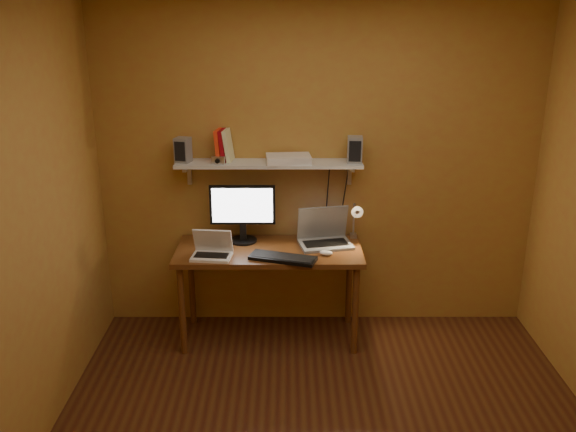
{
  "coord_description": "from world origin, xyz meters",
  "views": [
    {
      "loc": [
        -0.24,
        -2.98,
        2.48
      ],
      "look_at": [
        -0.23,
        1.18,
        1.05
      ],
      "focal_mm": 38.0,
      "sensor_mm": 36.0,
      "label": 1
    }
  ],
  "objects_px": {
    "laptop": "(324,234)",
    "desk_lamp": "(356,217)",
    "keyboard": "(283,258)",
    "router": "(288,159)",
    "wall_shelf": "(269,164)",
    "mouse": "(326,253)",
    "desk": "(269,259)",
    "monitor": "(243,210)",
    "speaker_left": "(183,150)",
    "shelf_camera": "(218,160)",
    "netbook": "(212,249)",
    "speaker_right": "(355,150)"
  },
  "relations": [
    {
      "from": "wall_shelf",
      "to": "keyboard",
      "type": "distance_m",
      "value": 0.73
    },
    {
      "from": "shelf_camera",
      "to": "monitor",
      "type": "bearing_deg",
      "value": 10.92
    },
    {
      "from": "wall_shelf",
      "to": "speaker_right",
      "type": "distance_m",
      "value": 0.65
    },
    {
      "from": "netbook",
      "to": "speaker_left",
      "type": "bearing_deg",
      "value": 130.65
    },
    {
      "from": "mouse",
      "to": "shelf_camera",
      "type": "height_order",
      "value": "shelf_camera"
    },
    {
      "from": "router",
      "to": "netbook",
      "type": "bearing_deg",
      "value": -149.6
    },
    {
      "from": "keyboard",
      "to": "speaker_left",
      "type": "xyz_separation_m",
      "value": [
        -0.75,
        0.4,
        0.71
      ]
    },
    {
      "from": "monitor",
      "to": "speaker_right",
      "type": "bearing_deg",
      "value": 1.51
    },
    {
      "from": "desk",
      "to": "desk_lamp",
      "type": "height_order",
      "value": "desk_lamp"
    },
    {
      "from": "netbook",
      "to": "shelf_camera",
      "type": "bearing_deg",
      "value": 88.54
    },
    {
      "from": "desk_lamp",
      "to": "shelf_camera",
      "type": "distance_m",
      "value": 1.12
    },
    {
      "from": "keyboard",
      "to": "shelf_camera",
      "type": "height_order",
      "value": "shelf_camera"
    },
    {
      "from": "netbook",
      "to": "desk_lamp",
      "type": "relative_size",
      "value": 0.81
    },
    {
      "from": "speaker_right",
      "to": "monitor",
      "type": "bearing_deg",
      "value": -174.34
    },
    {
      "from": "desk",
      "to": "shelf_camera",
      "type": "bearing_deg",
      "value": 161.91
    },
    {
      "from": "laptop",
      "to": "speaker_left",
      "type": "xyz_separation_m",
      "value": [
        -1.06,
        0.08,
        0.64
      ]
    },
    {
      "from": "desk",
      "to": "mouse",
      "type": "relative_size",
      "value": 14.15
    },
    {
      "from": "keyboard",
      "to": "desk_lamp",
      "type": "xyz_separation_m",
      "value": [
        0.55,
        0.34,
        0.2
      ]
    },
    {
      "from": "keyboard",
      "to": "speaker_right",
      "type": "distance_m",
      "value": 0.97
    },
    {
      "from": "desk_lamp",
      "to": "shelf_camera",
      "type": "bearing_deg",
      "value": -179.77
    },
    {
      "from": "mouse",
      "to": "desk_lamp",
      "type": "height_order",
      "value": "desk_lamp"
    },
    {
      "from": "monitor",
      "to": "shelf_camera",
      "type": "height_order",
      "value": "shelf_camera"
    },
    {
      "from": "desk_lamp",
      "to": "speaker_left",
      "type": "xyz_separation_m",
      "value": [
        -1.3,
        0.06,
        0.51
      ]
    },
    {
      "from": "desk_lamp",
      "to": "shelf_camera",
      "type": "xyz_separation_m",
      "value": [
        -1.03,
        -0.0,
        0.45
      ]
    },
    {
      "from": "shelf_camera",
      "to": "wall_shelf",
      "type": "bearing_deg",
      "value": 10.94
    },
    {
      "from": "keyboard",
      "to": "desk_lamp",
      "type": "height_order",
      "value": "desk_lamp"
    },
    {
      "from": "laptop",
      "to": "desk_lamp",
      "type": "bearing_deg",
      "value": -7.88
    },
    {
      "from": "monitor",
      "to": "laptop",
      "type": "relative_size",
      "value": 1.15
    },
    {
      "from": "wall_shelf",
      "to": "speaker_right",
      "type": "height_order",
      "value": "speaker_right"
    },
    {
      "from": "wall_shelf",
      "to": "monitor",
      "type": "distance_m",
      "value": 0.41
    },
    {
      "from": "shelf_camera",
      "to": "laptop",
      "type": "bearing_deg",
      "value": -0.78
    },
    {
      "from": "netbook",
      "to": "router",
      "type": "xyz_separation_m",
      "value": [
        0.56,
        0.33,
        0.6
      ]
    },
    {
      "from": "desk",
      "to": "monitor",
      "type": "distance_m",
      "value": 0.43
    },
    {
      "from": "netbook",
      "to": "router",
      "type": "relative_size",
      "value": 0.93
    },
    {
      "from": "shelf_camera",
      "to": "router",
      "type": "relative_size",
      "value": 0.31
    },
    {
      "from": "keyboard",
      "to": "speaker_right",
      "type": "bearing_deg",
      "value": 53.56
    },
    {
      "from": "wall_shelf",
      "to": "mouse",
      "type": "distance_m",
      "value": 0.79
    },
    {
      "from": "wall_shelf",
      "to": "laptop",
      "type": "distance_m",
      "value": 0.68
    },
    {
      "from": "keyboard",
      "to": "router",
      "type": "distance_m",
      "value": 0.75
    },
    {
      "from": "speaker_left",
      "to": "wall_shelf",
      "type": "bearing_deg",
      "value": 16.45
    },
    {
      "from": "router",
      "to": "laptop",
      "type": "bearing_deg",
      "value": -13.74
    },
    {
      "from": "laptop",
      "to": "mouse",
      "type": "height_order",
      "value": "laptop"
    },
    {
      "from": "desk",
      "to": "speaker_right",
      "type": "relative_size",
      "value": 7.13
    },
    {
      "from": "netbook",
      "to": "keyboard",
      "type": "height_order",
      "value": "netbook"
    },
    {
      "from": "laptop",
      "to": "speaker_left",
      "type": "bearing_deg",
      "value": 164.4
    },
    {
      "from": "netbook",
      "to": "laptop",
      "type": "bearing_deg",
      "value": 23.6
    },
    {
      "from": "laptop",
      "to": "desk_lamp",
      "type": "distance_m",
      "value": 0.27
    },
    {
      "from": "netbook",
      "to": "desk_lamp",
      "type": "distance_m",
      "value": 1.11
    },
    {
      "from": "monitor",
      "to": "router",
      "type": "bearing_deg",
      "value": 3.9
    },
    {
      "from": "mouse",
      "to": "speaker_right",
      "type": "relative_size",
      "value": 0.5
    }
  ]
}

